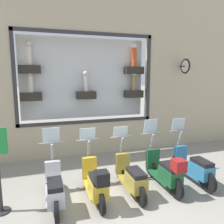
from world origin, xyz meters
The scene contains 7 objects.
ground_plane centered at (0.00, 0.00, 0.00)m, with size 120.00×120.00×0.00m, color gray.
building_facade centered at (3.60, 0.00, 3.63)m, with size 1.20×36.00×7.18m.
scooter_teal_0 centered at (0.41, -2.31, 0.44)m, with size 1.80×0.61×1.65m.
scooter_green_1 centered at (0.34, -1.39, 0.48)m, with size 1.80×0.60×1.67m.
scooter_olive_2 centered at (0.40, -0.46, 0.41)m, with size 1.79×0.60×1.52m.
scooter_yellow_3 centered at (0.33, 0.46, 0.45)m, with size 1.79×0.60×1.54m.
scooter_silver_4 centered at (0.40, 1.38, 0.42)m, with size 1.79×0.60×1.62m.
Camera 1 is at (-4.27, 1.52, 2.87)m, focal length 35.00 mm.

